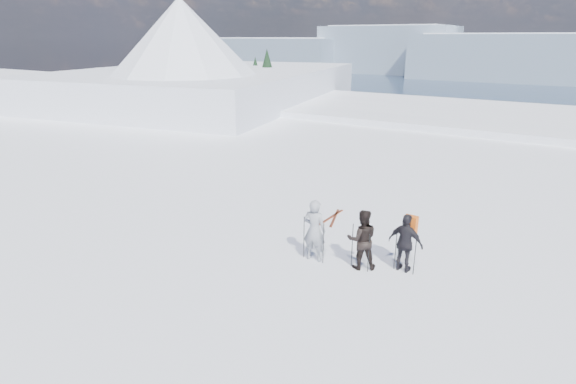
# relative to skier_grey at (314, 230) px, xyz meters

# --- Properties ---
(lake_basin) EXTENTS (820.00, 820.00, 71.62)m
(lake_basin) POSITION_rel_skier_grey_xyz_m (0.88, 28.35, -7.44)
(lake_basin) COLOR white
(lake_basin) RESTS_ON ground
(near_ridge) EXTENTS (31.37, 35.68, 25.62)m
(near_ridge) POSITION_rel_skier_grey_xyz_m (-25.68, 27.70, -4.42)
(near_ridge) COLOR white
(near_ridge) RESTS_ON ground
(skier_grey) EXTENTS (0.72, 0.50, 1.88)m
(skier_grey) POSITION_rel_skier_grey_xyz_m (0.00, 0.00, 0.00)
(skier_grey) COLOR gray
(skier_grey) RESTS_ON ground
(skier_dark) EXTENTS (1.07, 1.00, 1.76)m
(skier_dark) POSITION_rel_skier_grey_xyz_m (1.37, 0.27, -0.06)
(skier_dark) COLOR black
(skier_dark) RESTS_ON ground
(skier_pack) EXTENTS (1.03, 0.51, 1.70)m
(skier_pack) POSITION_rel_skier_grey_xyz_m (2.47, 0.72, -0.09)
(skier_pack) COLOR black
(skier_pack) RESTS_ON ground
(backpack) EXTENTS (0.38, 0.24, 0.56)m
(backpack) POSITION_rel_skier_grey_xyz_m (2.49, 0.97, 1.03)
(backpack) COLOR #E15B15
(backpack) RESTS_ON skier_pack
(ski_poles) EXTENTS (3.13, 0.76, 1.32)m
(ski_poles) POSITION_rel_skier_grey_xyz_m (1.26, 0.26, -0.32)
(ski_poles) COLOR black
(ski_poles) RESTS_ON ground
(skis_loose) EXTENTS (0.56, 1.70, 0.03)m
(skis_loose) POSITION_rel_skier_grey_xyz_m (-0.92, 3.20, -0.93)
(skis_loose) COLOR black
(skis_loose) RESTS_ON ground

